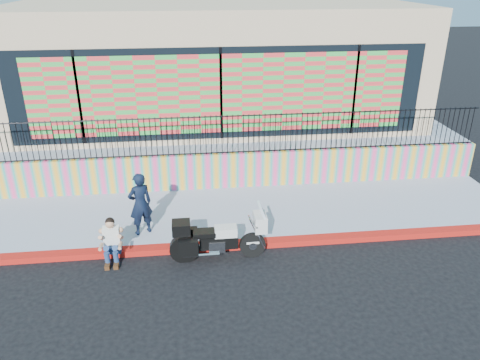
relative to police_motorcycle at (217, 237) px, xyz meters
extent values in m
plane|color=black|center=(0.50, 0.43, -0.58)|extent=(90.00, 90.00, 0.00)
cube|color=#9F1E0B|center=(0.50, 0.43, -0.51)|extent=(16.00, 0.30, 0.15)
cube|color=#8E94AB|center=(0.50, 2.08, -0.51)|extent=(16.00, 3.00, 0.15)
cube|color=#FF4388|center=(0.50, 3.68, 0.12)|extent=(16.00, 0.20, 1.10)
cube|color=#8E94AB|center=(0.50, 8.78, 0.04)|extent=(16.00, 10.00, 1.25)
cube|color=tan|center=(0.50, 8.58, 2.67)|extent=(14.00, 8.00, 4.00)
cube|color=black|center=(0.50, 4.56, 2.27)|extent=(12.60, 0.04, 2.80)
cube|color=#E93337|center=(0.50, 4.53, 2.27)|extent=(11.48, 0.02, 2.40)
cylinder|color=black|center=(0.85, 0.00, -0.27)|extent=(0.63, 0.13, 0.63)
cylinder|color=black|center=(-0.76, 0.00, -0.27)|extent=(0.63, 0.13, 0.63)
cube|color=black|center=(0.04, 0.00, -0.11)|extent=(0.90, 0.27, 0.32)
cube|color=silver|center=(0.00, 0.00, -0.20)|extent=(0.38, 0.32, 0.28)
cube|color=silver|center=(0.21, 0.00, 0.16)|extent=(0.52, 0.30, 0.23)
cube|color=black|center=(-0.29, 0.00, 0.14)|extent=(0.52, 0.32, 0.11)
cube|color=silver|center=(1.02, 0.00, 0.35)|extent=(0.28, 0.49, 0.40)
cube|color=silver|center=(1.06, 0.00, 0.65)|extent=(0.17, 0.44, 0.32)
cube|color=black|center=(-0.81, 0.00, 0.32)|extent=(0.42, 0.40, 0.28)
cube|color=black|center=(-0.67, -0.28, -0.06)|extent=(0.46, 0.17, 0.38)
cube|color=black|center=(-0.67, 0.28, -0.06)|extent=(0.46, 0.17, 0.38)
cube|color=silver|center=(0.85, 0.00, -0.18)|extent=(0.30, 0.15, 0.06)
imported|color=black|center=(-1.82, 1.17, 0.39)|extent=(0.71, 0.61, 1.65)
cube|color=navy|center=(-2.45, 0.36, -0.34)|extent=(0.36, 0.28, 0.18)
cube|color=white|center=(-2.45, 0.32, 0.01)|extent=(0.38, 0.27, 0.54)
sphere|color=tan|center=(-2.45, 0.28, 0.37)|extent=(0.21, 0.21, 0.21)
cube|color=#472814|center=(-2.55, -0.08, -0.53)|extent=(0.11, 0.26, 0.10)
cube|color=#472814|center=(-2.35, -0.08, -0.53)|extent=(0.11, 0.26, 0.10)
camera|label=1|loc=(-0.54, -9.42, 5.75)|focal=35.00mm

